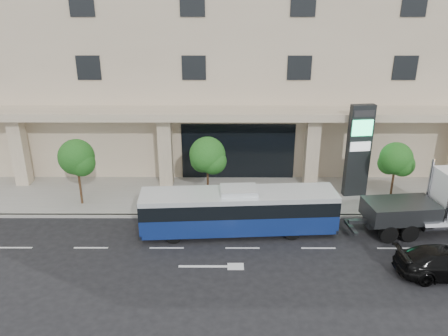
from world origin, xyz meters
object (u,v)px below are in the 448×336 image
(city_bus, at_px, (238,210))
(signage_pylon, at_px, (358,150))
(tow_truck, at_px, (440,204))
(black_sedan, at_px, (448,262))

(city_bus, bearing_deg, signage_pylon, 28.05)
(city_bus, relative_size, signage_pylon, 1.79)
(city_bus, xyz_separation_m, tow_truck, (11.19, 0.23, 0.25))
(black_sedan, bearing_deg, city_bus, 65.39)
(tow_truck, bearing_deg, signage_pylon, 120.38)
(city_bus, bearing_deg, tow_truck, -2.48)
(city_bus, height_order, black_sedan, city_bus)
(black_sedan, xyz_separation_m, signage_pylon, (-1.95, 8.86, 2.52))
(tow_truck, height_order, black_sedan, tow_truck)
(black_sedan, bearing_deg, tow_truck, -20.81)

